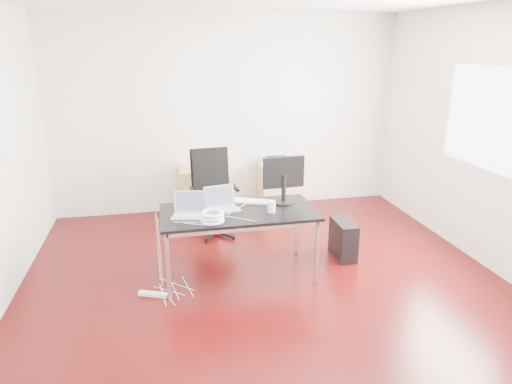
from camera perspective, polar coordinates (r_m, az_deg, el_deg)
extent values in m
plane|color=#330506|center=(4.79, 1.40, -11.75)|extent=(5.00, 5.00, 0.00)
plane|color=silver|center=(6.68, -3.54, 9.61)|extent=(5.00, 0.00, 5.00)
plane|color=silver|center=(2.07, 18.28, -11.25)|extent=(5.00, 0.00, 5.00)
plane|color=silver|center=(5.42, 28.34, 5.48)|extent=(0.00, 5.00, 5.00)
plane|color=white|center=(5.53, 27.22, 7.98)|extent=(0.00, 1.50, 1.50)
cube|color=black|center=(4.73, -2.20, -2.54)|extent=(1.60, 0.80, 0.03)
cube|color=silver|center=(4.50, -10.92, -9.09)|extent=(0.04, 0.04, 0.70)
cube|color=silver|center=(5.14, -11.14, -5.58)|extent=(0.04, 0.04, 0.70)
cube|color=silver|center=(4.74, 7.63, -7.44)|extent=(0.04, 0.04, 0.70)
cube|color=silver|center=(5.35, 5.15, -4.31)|extent=(0.04, 0.04, 0.70)
cylinder|color=black|center=(5.93, -5.12, -3.20)|extent=(0.06, 0.06, 0.47)
cube|color=black|center=(5.84, -5.19, -0.78)|extent=(0.52, 0.51, 0.06)
cube|color=black|center=(5.96, -5.75, 2.65)|extent=(0.47, 0.14, 0.55)
cube|color=tan|center=(6.60, -7.32, 0.02)|extent=(0.50, 0.50, 0.70)
cube|color=tan|center=(6.79, 2.57, 0.66)|extent=(0.50, 0.50, 0.70)
cube|color=black|center=(5.42, 10.84, -5.78)|extent=(0.21, 0.45, 0.44)
cylinder|color=black|center=(6.59, -5.67, -1.90)|extent=(0.29, 0.29, 0.28)
cube|color=white|center=(4.74, -12.73, -12.35)|extent=(0.30, 0.17, 0.04)
cube|color=silver|center=(4.61, -8.36, -3.03)|extent=(0.38, 0.30, 0.01)
cube|color=silver|center=(4.67, -8.18, -1.18)|extent=(0.33, 0.13, 0.22)
cube|color=#475166|center=(4.67, -8.17, -1.20)|extent=(0.29, 0.11, 0.18)
cube|color=silver|center=(4.74, -4.12, -2.24)|extent=(0.37, 0.29, 0.01)
cube|color=silver|center=(4.81, -4.60, -0.49)|extent=(0.33, 0.11, 0.22)
cube|color=#475166|center=(4.80, -4.59, -0.51)|extent=(0.29, 0.09, 0.18)
cylinder|color=black|center=(4.97, 3.45, -1.23)|extent=(0.26, 0.26, 0.02)
cylinder|color=black|center=(4.92, 3.49, 0.53)|extent=(0.05, 0.05, 0.30)
cube|color=black|center=(4.89, 3.48, 2.48)|extent=(0.45, 0.08, 0.34)
cube|color=#475166|center=(4.91, 3.39, 2.57)|extent=(0.40, 0.03, 0.29)
cube|color=white|center=(4.98, -0.55, -1.17)|extent=(0.46, 0.30, 0.02)
cylinder|color=white|center=(4.67, 1.94, -1.85)|extent=(0.10, 0.10, 0.12)
cylinder|color=#5C2C1F|center=(4.76, 2.00, -1.59)|extent=(0.09, 0.09, 0.10)
torus|color=white|center=(4.45, -5.48, -3.55)|extent=(0.24, 0.24, 0.04)
torus|color=white|center=(4.43, -5.49, -3.12)|extent=(0.23, 0.23, 0.04)
torus|color=white|center=(4.42, -5.50, -2.68)|extent=(0.22, 0.22, 0.04)
cube|color=white|center=(4.53, -4.62, -3.18)|extent=(0.09, 0.09, 0.03)
cube|color=#9E9E9E|center=(6.47, -7.63, 3.69)|extent=(0.10, 0.09, 0.18)
cube|color=black|center=(6.72, 2.72, 3.97)|extent=(0.30, 0.24, 0.09)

